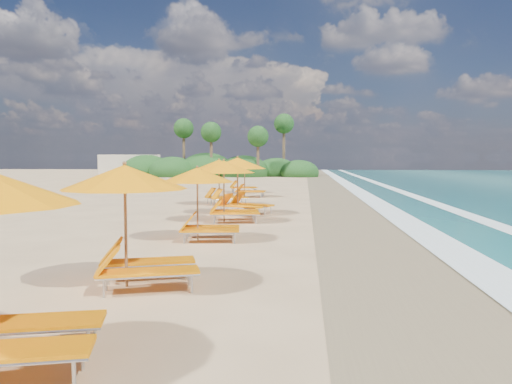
# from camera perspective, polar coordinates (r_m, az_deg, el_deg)

# --- Properties ---
(ground) EXTENTS (160.00, 160.00, 0.00)m
(ground) POSITION_cam_1_polar(r_m,az_deg,el_deg) (17.52, -0.00, -3.92)
(ground) COLOR tan
(ground) RESTS_ON ground
(wet_sand) EXTENTS (4.00, 160.00, 0.01)m
(wet_sand) POSITION_cam_1_polar(r_m,az_deg,el_deg) (17.59, 13.12, -3.98)
(wet_sand) COLOR olive
(wet_sand) RESTS_ON ground
(surf_foam) EXTENTS (4.00, 160.00, 0.01)m
(surf_foam) POSITION_cam_1_polar(r_m,az_deg,el_deg) (18.13, 21.62, -3.85)
(surf_foam) COLOR white
(surf_foam) RESTS_ON ground
(station_2) EXTENTS (2.98, 2.91, 2.35)m
(station_2) POSITION_cam_1_polar(r_m,az_deg,el_deg) (9.46, -13.75, -2.78)
(station_2) COLOR olive
(station_2) RESTS_ON ground
(station_3) EXTENTS (2.54, 2.41, 2.18)m
(station_3) POSITION_cam_1_polar(r_m,az_deg,el_deg) (14.43, -6.11, -0.76)
(station_3) COLOR olive
(station_3) RESTS_ON ground
(station_4) EXTENTS (2.79, 2.65, 2.36)m
(station_4) POSITION_cam_1_polar(r_m,az_deg,el_deg) (18.53, -3.16, 0.62)
(station_4) COLOR olive
(station_4) RESTS_ON ground
(station_5) EXTENTS (3.27, 3.27, 2.48)m
(station_5) POSITION_cam_1_polar(r_m,az_deg,el_deg) (20.95, -1.71, 1.20)
(station_5) COLOR olive
(station_5) RESTS_ON ground
(station_6) EXTENTS (3.21, 3.21, 2.37)m
(station_6) POSITION_cam_1_polar(r_m,az_deg,el_deg) (25.24, -3.90, 1.53)
(station_6) COLOR olive
(station_6) RESTS_ON ground
(station_7) EXTENTS (2.44, 2.27, 2.23)m
(station_7) POSITION_cam_1_polar(r_m,az_deg,el_deg) (30.20, -1.00, 1.79)
(station_7) COLOR olive
(station_7) RESTS_ON ground
(station_8) EXTENTS (2.85, 2.75, 2.32)m
(station_8) POSITION_cam_1_polar(r_m,az_deg,el_deg) (33.75, -1.80, 2.11)
(station_8) COLOR olive
(station_8) RESTS_ON ground
(treeline) EXTENTS (25.80, 8.80, 9.74)m
(treeline) POSITION_cam_1_polar(r_m,az_deg,el_deg) (63.87, -4.87, 2.71)
(treeline) COLOR #163D14
(treeline) RESTS_ON ground
(beach_building) EXTENTS (7.00, 5.00, 2.80)m
(beach_building) POSITION_cam_1_polar(r_m,az_deg,el_deg) (69.45, -14.34, 3.04)
(beach_building) COLOR beige
(beach_building) RESTS_ON ground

